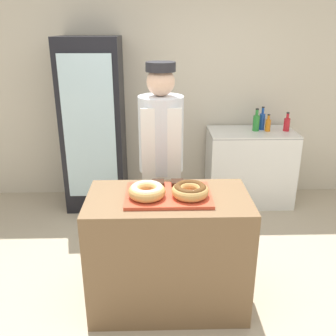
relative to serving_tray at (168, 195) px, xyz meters
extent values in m
plane|color=#B7A88E|center=(0.00, 0.00, -0.92)|extent=(14.00, 14.00, 0.00)
cube|color=beige|center=(0.00, 2.13, 0.43)|extent=(8.00, 0.06, 2.70)
cube|color=brown|center=(0.00, 0.00, -0.47)|extent=(1.17, 0.63, 0.91)
cube|color=#D84C33|center=(0.00, 0.00, 0.00)|extent=(0.60, 0.43, 0.02)
torus|color=tan|center=(-0.15, -0.05, 0.05)|extent=(0.26, 0.26, 0.08)
torus|color=beige|center=(-0.15, -0.05, 0.08)|extent=(0.23, 0.23, 0.05)
torus|color=tan|center=(0.15, -0.05, 0.05)|extent=(0.26, 0.26, 0.08)
torus|color=brown|center=(0.15, -0.05, 0.08)|extent=(0.23, 0.23, 0.05)
cube|color=black|center=(-0.07, 0.16, 0.03)|extent=(0.09, 0.09, 0.03)
cube|color=black|center=(0.07, 0.16, 0.03)|extent=(0.09, 0.09, 0.03)
cylinder|color=#4C4C51|center=(-0.04, 0.68, -0.49)|extent=(0.28, 0.28, 0.86)
cylinder|color=silver|center=(-0.04, 0.68, 0.26)|extent=(0.38, 0.38, 0.64)
cube|color=white|center=(-0.04, 0.50, -0.16)|extent=(0.33, 0.02, 1.35)
sphere|color=beige|center=(-0.04, 0.68, 0.70)|extent=(0.23, 0.23, 0.23)
cylinder|color=#232328|center=(-0.04, 0.68, 0.82)|extent=(0.24, 0.24, 0.08)
cube|color=black|center=(-0.80, 1.78, 0.05)|extent=(0.67, 0.57, 1.95)
cube|color=silver|center=(-0.80, 1.49, 0.09)|extent=(0.55, 0.02, 1.56)
cube|color=white|center=(1.03, 1.78, -0.47)|extent=(1.00, 0.57, 0.90)
cube|color=gray|center=(1.03, 1.78, -0.04)|extent=(1.00, 0.57, 0.01)
cylinder|color=red|center=(1.42, 1.78, 0.05)|extent=(0.07, 0.07, 0.15)
cylinder|color=red|center=(1.42, 1.78, 0.15)|extent=(0.03, 0.03, 0.06)
cylinder|color=black|center=(1.42, 1.78, 0.19)|extent=(0.03, 0.03, 0.01)
cylinder|color=#1E4CB2|center=(1.15, 1.85, 0.07)|extent=(0.07, 0.07, 0.19)
cylinder|color=#1E4CB2|center=(1.15, 1.85, 0.20)|extent=(0.03, 0.03, 0.07)
cylinder|color=black|center=(1.15, 1.85, 0.24)|extent=(0.03, 0.03, 0.01)
cylinder|color=orange|center=(1.20, 1.78, 0.04)|extent=(0.06, 0.06, 0.14)
cylinder|color=orange|center=(1.20, 1.78, 0.14)|extent=(0.03, 0.03, 0.05)
cylinder|color=black|center=(1.20, 1.78, 0.17)|extent=(0.03, 0.03, 0.01)
cylinder|color=#2D8C38|center=(1.07, 1.80, 0.06)|extent=(0.08, 0.08, 0.18)
cylinder|color=#2D8C38|center=(1.07, 1.80, 0.19)|extent=(0.03, 0.03, 0.07)
cylinder|color=black|center=(1.07, 1.80, 0.23)|extent=(0.04, 0.04, 0.01)
camera|label=1|loc=(-0.07, -2.41, 1.13)|focal=40.00mm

